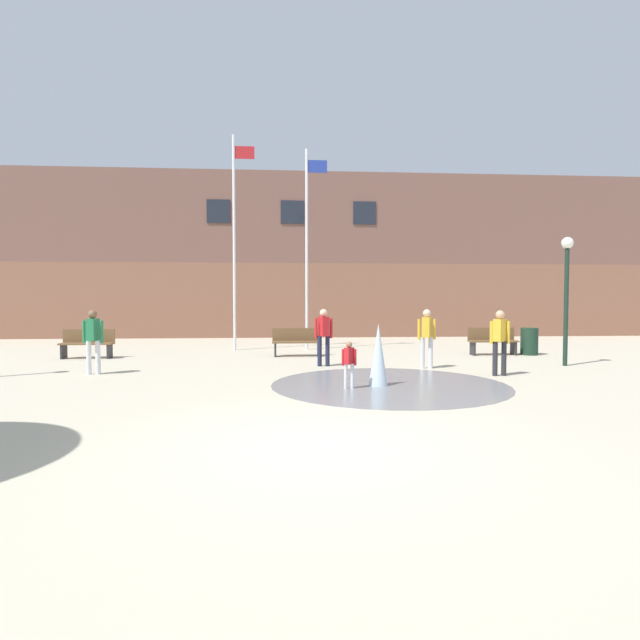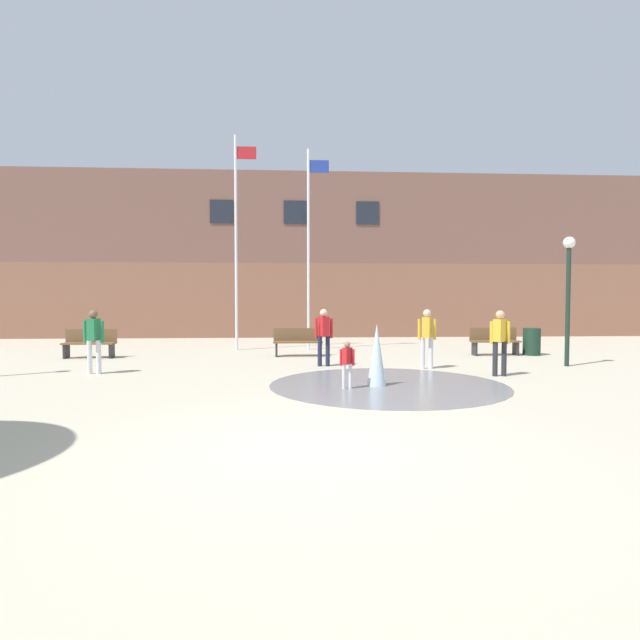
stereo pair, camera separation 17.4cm
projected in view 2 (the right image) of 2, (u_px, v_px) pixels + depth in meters
ground_plane at (309, 447)px, 6.26m from camera, size 100.00×100.00×0.00m
library_building at (295, 260)px, 27.00m from camera, size 36.00×6.05×8.02m
splash_fountain at (382, 369)px, 10.75m from camera, size 5.14×5.14×1.34m
park_bench_under_left_flagpole at (90, 343)px, 15.79m from camera, size 1.60×0.44×0.91m
park_bench_center at (298, 341)px, 16.28m from camera, size 1.60×0.44×0.91m
park_bench_near_trashcan at (494, 341)px, 16.57m from camera, size 1.60×0.44×0.91m
adult_watching at (94, 337)px, 12.37m from camera, size 0.50×0.36×1.59m
child_running at (347, 361)px, 10.32m from camera, size 0.31×0.24×0.99m
adult_in_red at (427, 334)px, 13.32m from camera, size 0.50×0.39×1.59m
adult_near_bench at (324, 333)px, 13.80m from camera, size 0.50×0.39×1.59m
teen_by_trashcan at (500, 338)px, 12.01m from camera, size 0.50×0.37×1.59m
flagpole_left at (237, 237)px, 18.13m from camera, size 0.80×0.10×7.78m
flagpole_right at (309, 243)px, 18.30m from camera, size 0.80×0.10×7.34m
lamp_post_right_lane at (568, 281)px, 13.75m from camera, size 0.32×0.32×3.58m
trash_can at (532, 342)px, 16.57m from camera, size 0.56×0.56×0.90m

